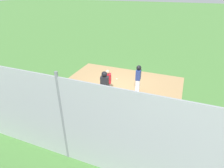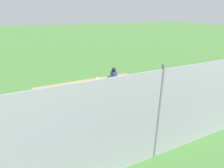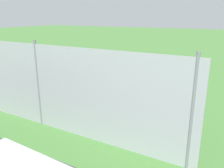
% 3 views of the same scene
% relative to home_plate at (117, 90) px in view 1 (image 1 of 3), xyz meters
% --- Properties ---
extents(ground_plane, '(140.00, 140.00, 0.00)m').
position_rel_home_plate_xyz_m(ground_plane, '(0.00, 0.00, -0.04)').
color(ground_plane, '#477A38').
extents(dirt_infield, '(7.20, 6.40, 0.03)m').
position_rel_home_plate_xyz_m(dirt_infield, '(0.00, 0.00, -0.03)').
color(dirt_infield, '#A88456').
rests_on(dirt_infield, ground_plane).
extents(home_plate, '(0.47, 0.47, 0.02)m').
position_rel_home_plate_xyz_m(home_plate, '(0.00, 0.00, 0.00)').
color(home_plate, white).
rests_on(home_plate, dirt_infield).
extents(catcher, '(0.44, 0.35, 1.49)m').
position_rel_home_plate_xyz_m(catcher, '(-0.35, -0.64, 0.75)').
color(catcher, '#9E9EA3').
rests_on(catcher, dirt_infield).
extents(umpire, '(0.42, 0.33, 1.85)m').
position_rel_home_plate_xyz_m(umpire, '(-0.09, -1.62, 0.97)').
color(umpire, black).
rests_on(umpire, dirt_infield).
extents(runner, '(0.29, 0.40, 1.57)m').
position_rel_home_plate_xyz_m(runner, '(1.11, 0.39, 0.88)').
color(runner, silver).
rests_on(runner, dirt_infield).
extents(baseball_bat, '(0.69, 0.56, 0.06)m').
position_rel_home_plate_xyz_m(baseball_bat, '(0.41, -0.86, 0.02)').
color(baseball_bat, black).
rests_on(baseball_bat, dirt_infield).
extents(catcher_mask, '(0.24, 0.20, 0.12)m').
position_rel_home_plate_xyz_m(catcher_mask, '(-1.06, -1.01, 0.05)').
color(catcher_mask, '#B21923').
rests_on(catcher_mask, dirt_infield).
extents(baseball, '(0.07, 0.07, 0.07)m').
position_rel_home_plate_xyz_m(baseball, '(-0.51, 1.31, 0.03)').
color(baseball, white).
rests_on(baseball, dirt_infield).
extents(backstop_fence, '(12.00, 0.10, 3.35)m').
position_rel_home_plate_xyz_m(backstop_fence, '(0.00, -5.17, 1.56)').
color(backstop_fence, '#93999E').
rests_on(backstop_fence, ground_plane).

